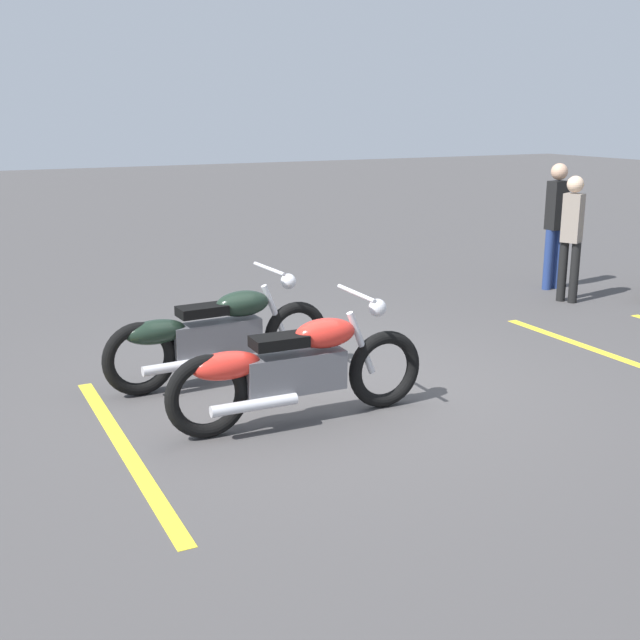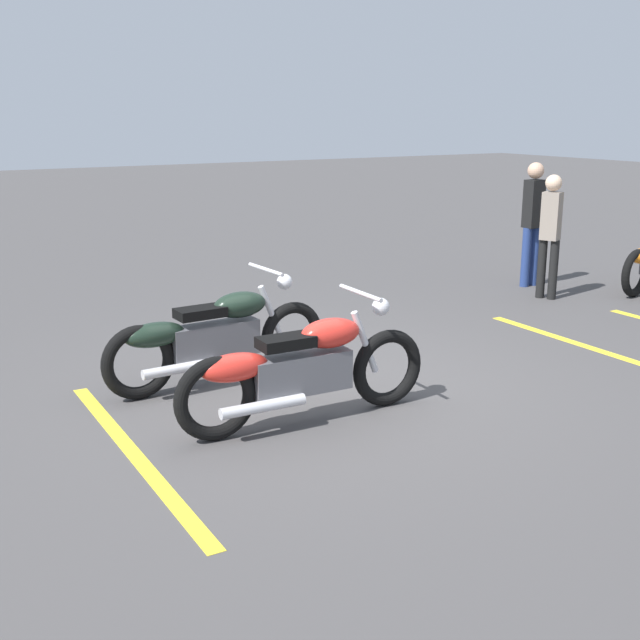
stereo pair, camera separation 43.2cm
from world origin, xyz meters
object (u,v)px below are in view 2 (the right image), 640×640
Objects in this scene: motorcycle_bright_foreground at (300,369)px; bystander_secondary at (533,218)px; bystander_near_row at (550,230)px; motorcycle_dark_foreground at (214,336)px.

motorcycle_bright_foreground is 6.13m from bystander_secondary.
bystander_near_row is 0.79m from bystander_secondary.
bystander_secondary reaches higher than motorcycle_bright_foreground.
motorcycle_dark_foreground is at bearing 101.78° from motorcycle_bright_foreground.
bystander_secondary is (5.60, 1.67, 0.52)m from motorcycle_dark_foreground.
bystander_near_row is (5.23, 0.97, 0.46)m from motorcycle_dark_foreground.
bystander_secondary is at bearing 14.13° from motorcycle_dark_foreground.
bystander_secondary is at bearing -141.90° from bystander_near_row.
motorcycle_bright_foreground is at bearing -0.09° from bystander_near_row.
bystander_secondary reaches higher than motorcycle_dark_foreground.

